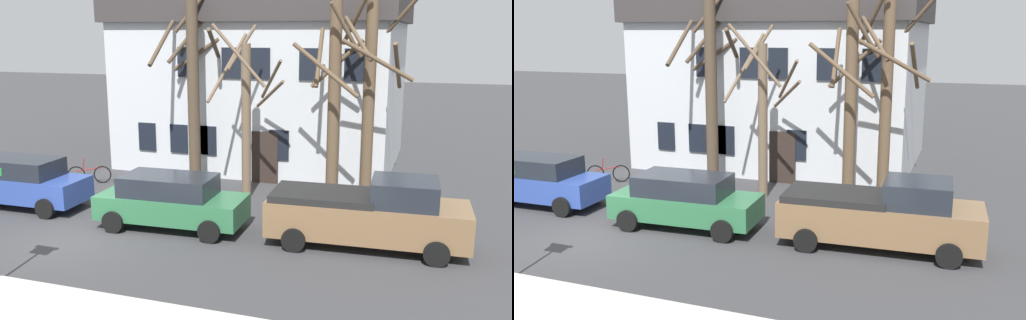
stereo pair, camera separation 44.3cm
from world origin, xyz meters
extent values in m
plane|color=#38383A|center=(0.00, 0.00, 0.00)|extent=(120.00, 120.00, 0.00)
cube|color=silver|center=(2.24, 12.47, 3.20)|extent=(11.94, 8.82, 6.40)
cube|color=#2D231E|center=(3.49, 8.01, 1.05)|extent=(1.10, 0.12, 2.10)
cube|color=black|center=(-1.83, 8.02, 1.60)|extent=(0.80, 0.08, 1.20)
cube|color=black|center=(-0.32, 8.02, 1.60)|extent=(0.80, 0.08, 1.20)
cube|color=black|center=(0.62, 8.02, 1.60)|extent=(0.80, 0.08, 1.20)
cube|color=black|center=(0.98, 8.02, 1.60)|extent=(0.80, 0.08, 1.20)
cube|color=black|center=(4.08, 8.02, 1.60)|extent=(0.80, 0.08, 1.20)
cube|color=black|center=(0.13, 8.02, 4.80)|extent=(0.80, 0.08, 1.20)
cube|color=black|center=(2.08, 8.02, 4.80)|extent=(0.80, 0.08, 1.20)
cube|color=black|center=(3.29, 8.02, 4.80)|extent=(0.80, 0.08, 1.20)
cube|color=black|center=(5.26, 8.02, 4.80)|extent=(0.80, 0.08, 1.20)
cube|color=black|center=(6.98, 8.02, 4.80)|extent=(0.80, 0.08, 1.20)
cylinder|color=#4C3D2D|center=(0.87, 6.99, 3.60)|extent=(0.47, 0.47, 7.20)
cylinder|color=#4C3D2D|center=(0.59, 7.55, 6.77)|extent=(1.31, 0.77, 1.63)
cylinder|color=#4C3D2D|center=(0.64, 7.88, 5.12)|extent=(1.90, 0.64, 1.35)
cylinder|color=#4C3D2D|center=(0.33, 7.46, 5.60)|extent=(1.14, 1.28, 1.66)
cylinder|color=#4C3D2D|center=(-0.34, 6.97, 5.72)|extent=(0.20, 2.53, 2.02)
cylinder|color=#4C3D2D|center=(1.70, 7.14, 5.57)|extent=(0.48, 1.77, 1.19)
cylinder|color=brown|center=(3.43, 5.93, 2.80)|extent=(0.35, 0.35, 5.60)
cylinder|color=brown|center=(4.12, 6.62, 3.76)|extent=(1.52, 1.49, 1.18)
cylinder|color=brown|center=(2.55, 6.35, 4.72)|extent=(1.00, 1.91, 2.48)
cylinder|color=brown|center=(3.49, 5.01, 5.22)|extent=(1.93, 0.24, 2.14)
cylinder|color=brown|center=(4.20, 6.50, 4.31)|extent=(1.29, 1.66, 1.54)
cylinder|color=brown|center=(3.13, 6.35, 5.45)|extent=(1.00, 0.76, 1.63)
cylinder|color=brown|center=(6.52, 6.48, 3.55)|extent=(0.43, 0.43, 7.11)
cylinder|color=brown|center=(5.97, 6.46, 5.13)|extent=(0.20, 1.24, 2.05)
cylinder|color=brown|center=(7.15, 7.04, 6.56)|extent=(1.31, 1.45, 2.06)
cylinder|color=brown|center=(6.41, 5.36, 4.77)|extent=(2.33, 0.37, 1.80)
cylinder|color=brown|center=(6.42, 7.39, 4.87)|extent=(1.93, 0.34, 1.80)
cylinder|color=brown|center=(6.95, 6.04, 6.05)|extent=(1.08, 1.07, 1.84)
cylinder|color=brown|center=(7.65, 7.14, 3.63)|extent=(0.42, 0.42, 7.25)
cylinder|color=brown|center=(8.20, 8.06, 6.12)|extent=(2.00, 1.27, 2.16)
cylinder|color=brown|center=(8.58, 7.10, 4.83)|extent=(0.23, 1.96, 1.69)
cylinder|color=brown|center=(8.04, 6.01, 5.07)|extent=(2.38, 0.93, 1.44)
cylinder|color=brown|center=(7.27, 6.62, 5.77)|extent=(1.22, 0.95, 1.54)
cube|color=#2D4799|center=(-3.53, 2.24, 0.72)|extent=(4.61, 1.79, 0.80)
cube|color=#1E232B|center=(-3.62, 2.24, 1.43)|extent=(2.87, 1.56, 0.62)
cylinder|color=black|center=(-1.98, 3.12, 0.34)|extent=(0.68, 0.23, 0.68)
cylinder|color=black|center=(-1.96, 1.40, 0.34)|extent=(0.68, 0.23, 0.68)
cylinder|color=black|center=(-5.10, 3.08, 0.34)|extent=(0.68, 0.23, 0.68)
cube|color=#2D6B42|center=(2.40, 1.91, 0.69)|extent=(4.66, 2.00, 0.74)
cube|color=#1E232B|center=(2.31, 1.91, 1.37)|extent=(2.91, 1.70, 0.62)
cylinder|color=black|center=(3.92, 2.88, 0.34)|extent=(0.69, 0.25, 0.68)
cylinder|color=black|center=(4.00, 1.09, 0.34)|extent=(0.69, 0.25, 0.68)
cylinder|color=black|center=(0.81, 2.74, 0.34)|extent=(0.69, 0.25, 0.68)
cylinder|color=black|center=(0.89, 0.95, 0.34)|extent=(0.69, 0.25, 0.68)
cube|color=brown|center=(8.33, 2.24, 0.83)|extent=(5.67, 2.19, 1.01)
cube|color=#1E232B|center=(9.34, 2.30, 1.68)|extent=(1.87, 1.77, 0.70)
cube|color=black|center=(7.11, 2.18, 1.43)|extent=(2.99, 1.98, 0.20)
cylinder|color=black|center=(10.18, 3.29, 0.34)|extent=(0.69, 0.25, 0.68)
cylinder|color=black|center=(10.28, 1.39, 0.34)|extent=(0.69, 0.25, 0.68)
cylinder|color=black|center=(6.39, 3.10, 0.34)|extent=(0.69, 0.25, 0.68)
cylinder|color=black|center=(6.49, 1.20, 0.34)|extent=(0.69, 0.25, 0.68)
torus|color=black|center=(-2.75, 5.88, 0.36)|extent=(0.68, 0.31, 0.71)
torus|color=black|center=(-3.71, 5.50, 0.36)|extent=(0.68, 0.31, 0.71)
cylinder|color=maroon|center=(-3.23, 5.69, 0.58)|extent=(0.94, 0.41, 0.19)
cylinder|color=maroon|center=(-3.42, 5.62, 0.81)|extent=(0.10, 0.07, 0.45)
camera|label=1|loc=(10.14, -13.06, 5.93)|focal=39.35mm
camera|label=2|loc=(10.56, -12.92, 5.93)|focal=39.35mm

